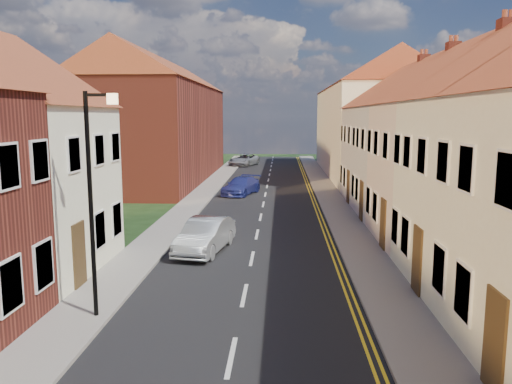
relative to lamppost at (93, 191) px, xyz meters
name	(u,v)px	position (x,y,z in m)	size (l,w,h in m)	color
road	(257,234)	(3.81, 10.00, -3.53)	(7.00, 90.00, 0.02)	black
pavement_left	(164,232)	(-0.59, 10.00, -3.48)	(1.80, 90.00, 0.12)	gray
pavement_right	(352,235)	(8.21, 10.00, -3.48)	(1.80, 90.00, 0.12)	gray
cottage_r_pink	(475,140)	(13.11, 8.90, 0.94)	(8.30, 6.00, 9.00)	beige
cottage_r_white_far	(436,135)	(13.11, 14.30, 0.94)	(8.30, 5.20, 9.00)	beige
cottage_r_cream_far	(410,132)	(13.11, 19.70, 0.94)	(8.30, 6.00, 9.00)	beige
block_right_far	(369,118)	(13.11, 35.00, 1.76)	(8.30, 24.20, 10.50)	white
block_left_far	(160,118)	(-5.49, 30.00, 1.76)	(8.30, 24.20, 10.50)	maroon
lamppost	(93,191)	(0.00, 0.00, 0.00)	(0.88, 0.15, 6.00)	black
car_mid	(205,235)	(1.86, 6.94, -2.86)	(1.44, 4.14, 1.36)	#9FA2A7
car_far	(241,186)	(2.11, 22.01, -2.92)	(1.72, 4.24, 1.23)	navy
car_distant	(244,160)	(0.78, 42.27, -2.86)	(2.24, 4.85, 1.35)	#9DA0A4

